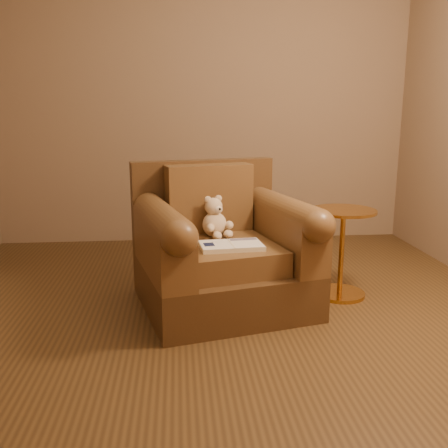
{
  "coord_description": "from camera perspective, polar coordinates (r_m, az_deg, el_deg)",
  "views": [
    {
      "loc": [
        -0.25,
        -2.93,
        1.28
      ],
      "look_at": [
        0.04,
        0.16,
        0.57
      ],
      "focal_mm": 40.0,
      "sensor_mm": 36.0,
      "label": 1
    }
  ],
  "objects": [
    {
      "name": "side_table",
      "position": [
        3.56,
        13.29,
        -2.89
      ],
      "size": [
        0.44,
        0.44,
        0.62
      ],
      "color": "#C88B37",
      "rests_on": "floor"
    },
    {
      "name": "room",
      "position": [
        2.97,
        -0.43,
        21.28
      ],
      "size": [
        4.02,
        4.02,
        2.71
      ],
      "color": "#886D54",
      "rests_on": "ground"
    },
    {
      "name": "teddy_bear",
      "position": [
        3.36,
        -0.96,
        0.35
      ],
      "size": [
        0.21,
        0.24,
        0.28
      ],
      "rotation": [
        0.0,
        0.0,
        0.5
      ],
      "color": "beige",
      "rests_on": "armchair"
    },
    {
      "name": "guidebook",
      "position": [
        3.09,
        0.83,
        -2.49
      ],
      "size": [
        0.41,
        0.27,
        0.03
      ],
      "rotation": [
        0.0,
        0.0,
        0.1
      ],
      "color": "beige",
      "rests_on": "armchair"
    },
    {
      "name": "floor",
      "position": [
        3.21,
        -0.38,
        -10.64
      ],
      "size": [
        4.0,
        4.0,
        0.0
      ],
      "primitive_type": "plane",
      "color": "#51381B",
      "rests_on": "ground"
    },
    {
      "name": "armchair",
      "position": [
        3.33,
        -0.34,
        -3.16
      ],
      "size": [
        1.24,
        1.2,
        0.93
      ],
      "rotation": [
        0.0,
        0.0,
        0.24
      ],
      "color": "#4A3018",
      "rests_on": "floor"
    }
  ]
}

